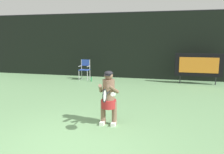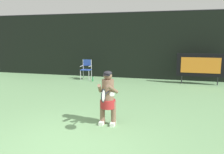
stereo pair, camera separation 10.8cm
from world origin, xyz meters
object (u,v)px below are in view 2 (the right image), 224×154
Objects in this scene: tennis_player at (108,96)px; water_bottle at (93,79)px; umpire_chair at (86,68)px; tennis_racket at (104,95)px; scoreboard at (200,65)px.

water_bottle is at bearing 113.36° from tennis_player.
tennis_racket is (3.02, -6.69, 0.32)m from umpire_chair.
tennis_racket is (-2.81, -6.80, -0.01)m from scoreboard.
scoreboard is 6.81m from tennis_player.
scoreboard is at bearing 6.27° from water_bottle.
umpire_chair is 6.73m from tennis_player.
water_bottle is (-5.30, -0.58, -0.82)m from scoreboard.
scoreboard is 7.36m from tennis_racket.
tennis_racket is at bearing -112.42° from scoreboard.
umpire_chair is 1.79× the size of tennis_racket.
scoreboard reaches higher than tennis_player.
tennis_player reaches higher than water_bottle.
umpire_chair is 7.35m from tennis_racket.
tennis_player is (2.41, -5.58, 0.63)m from water_bottle.
scoreboard is 5.39m from water_bottle.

